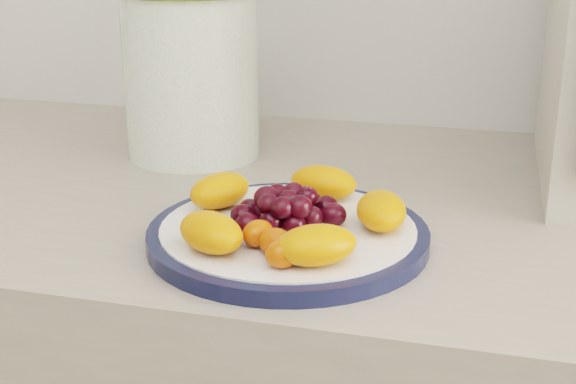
# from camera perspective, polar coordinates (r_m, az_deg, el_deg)

# --- Properties ---
(plate_rim) EXTENTS (0.26, 0.26, 0.01)m
(plate_rim) POSITION_cam_1_polar(r_m,az_deg,el_deg) (0.73, 0.00, -3.15)
(plate_rim) COLOR #121737
(plate_rim) RESTS_ON counter
(plate_face) EXTENTS (0.23, 0.23, 0.02)m
(plate_face) POSITION_cam_1_polar(r_m,az_deg,el_deg) (0.73, 0.00, -3.08)
(plate_face) COLOR white
(plate_face) RESTS_ON counter
(canister) EXTENTS (0.18, 0.18, 0.19)m
(canister) POSITION_cam_1_polar(r_m,az_deg,el_deg) (0.98, -6.87, 8.15)
(canister) COLOR #446F20
(canister) RESTS_ON counter
(fruit_plate) EXTENTS (0.22, 0.22, 0.04)m
(fruit_plate) POSITION_cam_1_polar(r_m,az_deg,el_deg) (0.71, 0.02, -1.47)
(fruit_plate) COLOR orange
(fruit_plate) RESTS_ON plate_face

